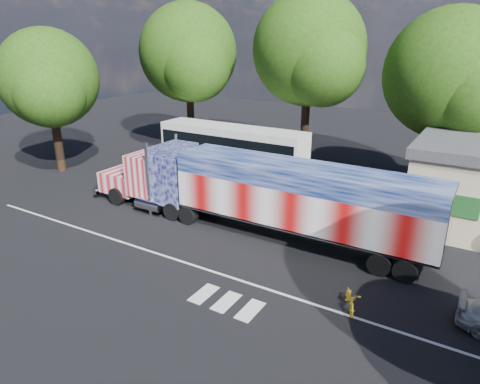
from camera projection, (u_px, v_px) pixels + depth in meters
The scene contains 10 objects.
ground at pixel (213, 239), 24.40m from camera, with size 100.00×100.00×0.00m, color black.
lane_markings at pixel (198, 277), 20.54m from camera, with size 30.00×2.67×0.01m.
semi_truck at pixel (256, 192), 24.51m from camera, with size 22.52×3.56×4.80m.
coach_bus at pixel (232, 148), 36.06m from camera, with size 13.06×3.04×3.80m.
woman at pixel (158, 198), 27.89m from camera, with size 0.67×0.44×1.84m, color slate.
bicycle at pixel (350, 299), 18.00m from camera, with size 0.62×1.79×0.94m, color gold.
tree_nw_a at pixel (189, 53), 40.02m from camera, with size 9.57×9.11×13.97m.
tree_w_a at pixel (49, 79), 33.97m from camera, with size 8.19×7.80×11.63m.
tree_n_mid at pixel (310, 50), 34.32m from camera, with size 9.55×9.10×14.43m.
tree_ne_a at pixel (452, 75), 29.42m from camera, with size 9.42×8.97×12.91m.
Camera 1 is at (12.68, -18.05, 10.89)m, focal length 32.00 mm.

